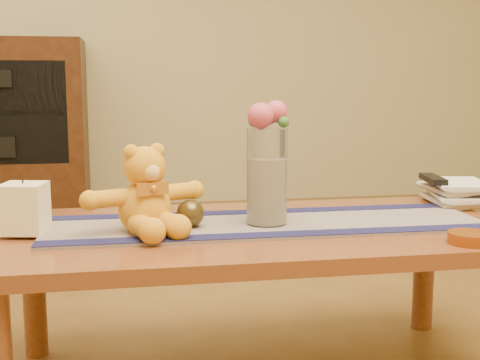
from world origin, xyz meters
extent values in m
plane|color=tan|center=(0.00, 2.75, 1.35)|extent=(5.50, 0.00, 5.50)
cube|color=#602E16|center=(0.00, 0.00, 0.43)|extent=(1.40, 0.70, 0.04)
cylinder|color=#602E16|center=(-0.64, 0.29, 0.21)|extent=(0.07, 0.07, 0.41)
cylinder|color=#602E16|center=(0.64, 0.29, 0.21)|extent=(0.07, 0.07, 0.41)
cube|color=#1B1B4C|center=(0.03, 0.01, 0.45)|extent=(1.20, 0.36, 0.01)
cube|color=#151540|center=(0.02, -0.14, 0.46)|extent=(1.20, 0.07, 0.00)
cube|color=#151540|center=(0.03, 0.15, 0.46)|extent=(1.20, 0.07, 0.00)
cube|color=#FFEDBB|center=(-0.61, 0.01, 0.52)|extent=(0.12, 0.12, 0.13)
cylinder|color=black|center=(-0.61, 0.01, 0.59)|extent=(0.00, 0.00, 0.01)
cylinder|color=silver|center=(0.02, 0.00, 0.59)|extent=(0.11, 0.11, 0.26)
cylinder|color=beige|center=(0.02, 0.00, 0.55)|extent=(0.09, 0.09, 0.18)
sphere|color=#CC4860|center=(0.00, -0.01, 0.75)|extent=(0.07, 0.07, 0.07)
sphere|color=#CC4860|center=(0.05, 0.00, 0.76)|extent=(0.06, 0.06, 0.06)
sphere|color=#47559B|center=(0.03, 0.03, 0.75)|extent=(0.04, 0.04, 0.04)
sphere|color=#47559B|center=(-0.01, 0.02, 0.74)|extent=(0.04, 0.04, 0.04)
sphere|color=#33662D|center=(0.06, -0.02, 0.74)|extent=(0.03, 0.03, 0.03)
sphere|color=#453617|center=(-0.19, -0.01, 0.50)|extent=(0.10, 0.10, 0.07)
imported|color=beige|center=(0.61, 0.21, 0.46)|extent=(0.19, 0.24, 0.02)
imported|color=beige|center=(0.62, 0.20, 0.48)|extent=(0.21, 0.26, 0.02)
imported|color=beige|center=(0.61, 0.21, 0.50)|extent=(0.18, 0.23, 0.02)
imported|color=beige|center=(0.62, 0.21, 0.52)|extent=(0.21, 0.25, 0.02)
cube|color=black|center=(0.61, 0.20, 0.54)|extent=(0.07, 0.17, 0.02)
cylinder|color=#BF5914|center=(0.47, -0.27, 0.46)|extent=(0.14, 0.14, 0.03)
camera|label=1|loc=(-0.35, -1.67, 0.84)|focal=47.75mm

